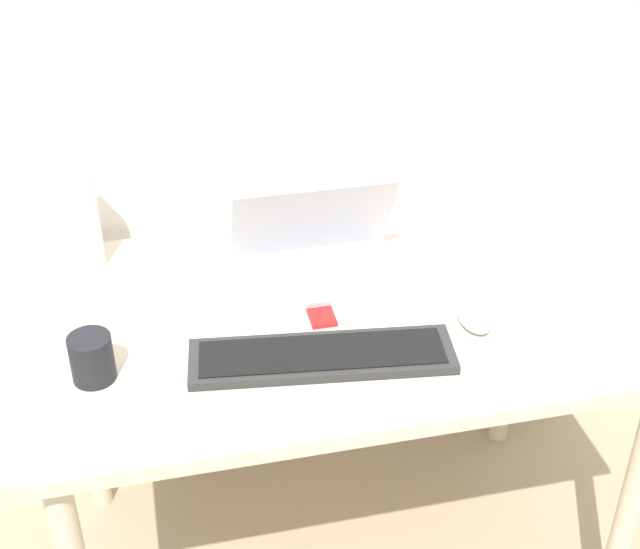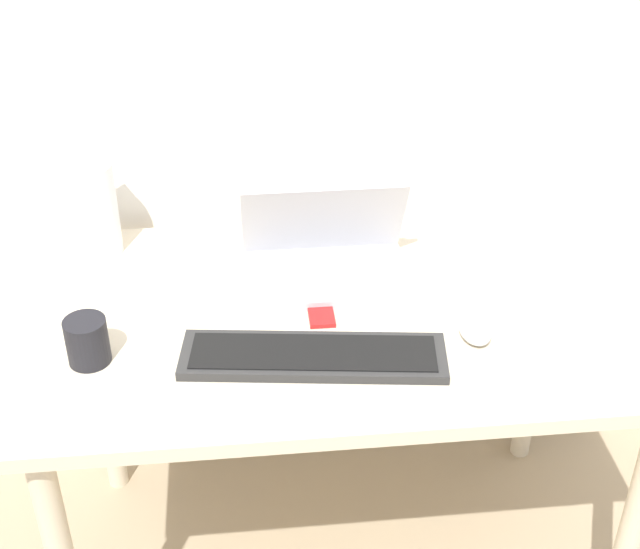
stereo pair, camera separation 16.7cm
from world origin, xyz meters
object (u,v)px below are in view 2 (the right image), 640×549
Objects in this scene: mug at (87,341)px; keyboard at (313,356)px; mouse at (475,330)px; mp3_player at (322,317)px; laptop at (325,256)px; vase at (92,192)px.

keyboard is at bearing -5.89° from mug.
mug reaches higher than mouse.
mug is at bearing 174.11° from keyboard.
mouse reaches higher than keyboard.
mp3_player is at bearing 10.88° from mug.
mp3_player is (-0.02, -0.15, -0.04)m from laptop.
vase is (-0.42, 0.43, 0.13)m from keyboard.
laptop reaches higher than mouse.
mp3_player is (-0.28, 0.08, -0.01)m from mouse.
mp3_player is (0.03, 0.12, -0.01)m from keyboard.
mug reaches higher than keyboard.
vase is (-0.47, 0.15, 0.10)m from laptop.
mouse is (0.26, -0.24, -0.03)m from laptop.
vase is at bearing 93.03° from mug.
keyboard is 1.68× the size of vase.
laptop is 0.51m from mug.
mug is at bearing -179.99° from mouse.
laptop is at bearing -17.15° from vase.
vase is at bearing 152.29° from mouse.
vase is (-0.73, 0.38, 0.13)m from mouse.
vase reaches higher than mug.
mouse is (0.31, 0.04, 0.01)m from keyboard.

